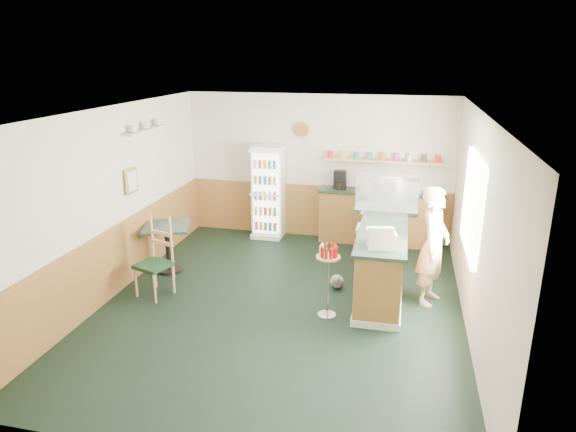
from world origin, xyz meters
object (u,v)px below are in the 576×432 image
(cash_register, at_px, (381,238))
(cafe_chair, at_px, (156,253))
(display_case, at_px, (387,194))
(condiment_stand, at_px, (328,268))
(shopkeeper, at_px, (433,246))
(cafe_table, at_px, (167,239))
(drinks_fridge, at_px, (268,192))

(cash_register, bearing_deg, cafe_chair, 169.71)
(display_case, height_order, cafe_chair, display_case)
(display_case, height_order, condiment_stand, display_case)
(shopkeeper, bearing_deg, cafe_chair, 116.35)
(cafe_chair, bearing_deg, cafe_table, 122.15)
(cash_register, bearing_deg, display_case, 79.73)
(drinks_fridge, xyz_separation_m, cafe_chair, (-0.96, -2.75, -0.26))
(drinks_fridge, height_order, cafe_chair, drinks_fridge)
(drinks_fridge, bearing_deg, display_case, -27.62)
(cafe_table, height_order, cafe_chair, cafe_chair)
(drinks_fridge, bearing_deg, condiment_stand, -61.27)
(drinks_fridge, bearing_deg, cafe_table, -119.79)
(shopkeeper, height_order, cafe_chair, shopkeeper)
(drinks_fridge, relative_size, cash_register, 4.64)
(display_case, bearing_deg, drinks_fridge, 152.38)
(cash_register, distance_m, cafe_table, 3.53)
(cash_register, bearing_deg, shopkeeper, 29.59)
(shopkeeper, distance_m, condiment_stand, 1.56)
(condiment_stand, bearing_deg, drinks_fridge, 118.73)
(cash_register, relative_size, condiment_stand, 0.38)
(drinks_fridge, height_order, condiment_stand, drinks_fridge)
(shopkeeper, height_order, cafe_table, shopkeeper)
(cash_register, height_order, cafe_table, cash_register)
(drinks_fridge, bearing_deg, cafe_chair, -109.27)
(drinks_fridge, xyz_separation_m, display_case, (2.25, -1.18, 0.41))
(shopkeeper, bearing_deg, cafe_table, 105.51)
(cafe_table, bearing_deg, shopkeeper, -2.37)
(cash_register, bearing_deg, condiment_stand, -177.26)
(drinks_fridge, xyz_separation_m, condiment_stand, (1.59, -2.91, -0.18))
(cafe_table, relative_size, cafe_chair, 0.76)
(shopkeeper, xyz_separation_m, cafe_chair, (-3.92, -0.58, -0.23))
(cash_register, bearing_deg, drinks_fridge, 119.03)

